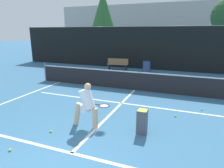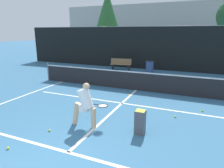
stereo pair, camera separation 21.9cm
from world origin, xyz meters
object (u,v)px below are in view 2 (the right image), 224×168
at_px(player_practicing, 85,104).
at_px(parked_car, 147,57).
at_px(courtside_bench, 121,64).
at_px(ball_hopper, 140,121).
at_px(trash_bin, 150,67).

relative_size(player_practicing, parked_car, 0.31).
bearing_deg(courtside_bench, ball_hopper, -74.24).
height_order(player_practicing, ball_hopper, player_practicing).
relative_size(ball_hopper, courtside_bench, 0.44).
height_order(ball_hopper, courtside_bench, courtside_bench).
height_order(courtside_bench, trash_bin, trash_bin).
relative_size(player_practicing, trash_bin, 1.62).
relative_size(ball_hopper, parked_car, 0.16).
bearing_deg(ball_hopper, parked_car, 102.60).
bearing_deg(courtside_bench, player_practicing, -83.92).
relative_size(courtside_bench, trash_bin, 1.88).
height_order(player_practicing, trash_bin, player_practicing).
bearing_deg(player_practicing, trash_bin, 91.42).
distance_m(player_practicing, parked_car, 14.02).
bearing_deg(player_practicing, ball_hopper, 8.24).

